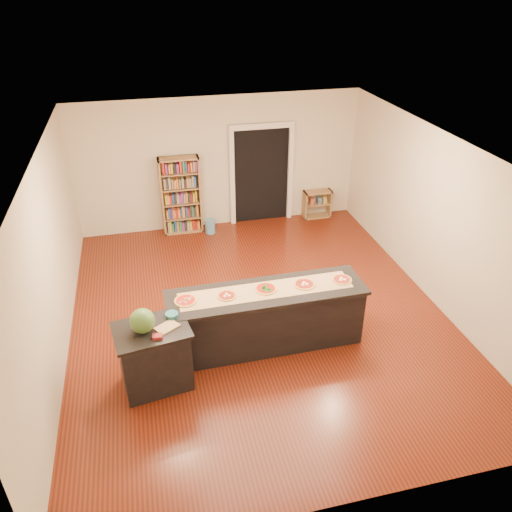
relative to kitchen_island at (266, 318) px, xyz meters
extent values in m
cube|color=beige|center=(0.07, 0.74, 0.92)|extent=(6.00, 7.00, 2.80)
cube|color=#5F2110|center=(0.07, 0.74, -0.48)|extent=(6.00, 7.00, 0.01)
cube|color=white|center=(0.07, 0.74, 2.31)|extent=(6.00, 7.00, 0.01)
cube|color=black|center=(0.97, 4.22, 0.57)|extent=(1.20, 0.02, 2.10)
cube|color=silver|center=(0.32, 4.18, 0.57)|extent=(0.10, 0.08, 2.10)
cube|color=silver|center=(1.62, 4.18, 0.57)|extent=(0.10, 0.08, 2.10)
cube|color=silver|center=(0.97, 4.18, 1.67)|extent=(1.40, 0.08, 0.12)
cube|color=black|center=(0.00, 0.00, -0.03)|extent=(2.82, 0.71, 0.91)
cube|color=black|center=(0.00, 0.00, 0.45)|extent=(2.90, 0.79, 0.05)
cube|color=black|center=(-1.66, -0.48, -0.03)|extent=(0.88, 0.62, 0.91)
cube|color=black|center=(-1.66, -0.48, 0.45)|extent=(0.96, 0.70, 0.04)
cube|color=#9C764B|center=(-0.81, 4.04, 0.35)|extent=(0.83, 0.30, 1.66)
cube|color=#9C764B|center=(2.24, 4.05, -0.17)|extent=(0.63, 0.27, 0.63)
cylinder|color=#5189B5|center=(-0.25, 3.83, -0.33)|extent=(0.21, 0.21, 0.31)
cube|color=tan|center=(0.00, 0.02, 0.48)|extent=(2.52, 0.48, 0.00)
sphere|color=#144214|center=(-1.75, -0.50, 0.63)|extent=(0.32, 0.32, 0.32)
cube|color=tan|center=(-1.46, -0.50, 0.48)|extent=(0.35, 0.32, 0.02)
cube|color=maroon|center=(-1.59, -0.69, 0.49)|extent=(0.13, 0.10, 0.04)
cylinder|color=#195966|center=(-1.38, -0.29, 0.50)|extent=(0.17, 0.17, 0.06)
cylinder|color=#D7A752|center=(-1.16, 0.02, 0.49)|extent=(0.34, 0.34, 0.02)
cylinder|color=#A5190C|center=(-1.16, 0.02, 0.50)|extent=(0.27, 0.27, 0.00)
cylinder|color=#D7A752|center=(-0.58, 0.00, 0.49)|extent=(0.29, 0.29, 0.02)
cylinder|color=#A5190C|center=(-0.58, 0.00, 0.50)|extent=(0.24, 0.24, 0.00)
cylinder|color=#D7A752|center=(0.00, 0.05, 0.49)|extent=(0.31, 0.31, 0.02)
cylinder|color=#A5190C|center=(0.00, 0.05, 0.50)|extent=(0.25, 0.25, 0.00)
cylinder|color=#D7A752|center=(0.58, 0.03, 0.49)|extent=(0.33, 0.33, 0.02)
cylinder|color=#A5190C|center=(0.58, 0.03, 0.50)|extent=(0.27, 0.27, 0.00)
cylinder|color=#D7A752|center=(1.16, 0.02, 0.49)|extent=(0.32, 0.32, 0.02)
cylinder|color=#A5190C|center=(1.16, 0.02, 0.50)|extent=(0.26, 0.26, 0.00)
camera|label=1|loc=(-1.53, -5.73, 4.50)|focal=35.00mm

